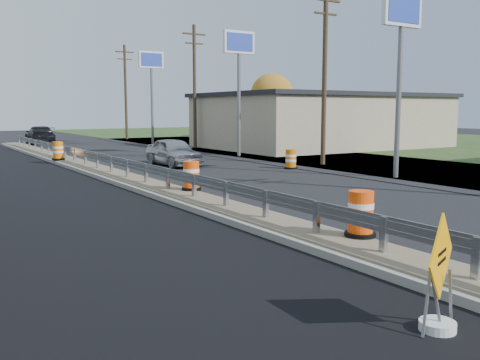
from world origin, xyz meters
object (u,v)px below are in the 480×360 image
caution_sign (439,302)px  car_silver (174,152)px  barrel_median_mid (191,176)px  car_dark_far (40,135)px  barrel_median_far (58,151)px  barrel_median_near (361,215)px  barrel_shoulder_near (291,159)px

caution_sign → car_silver: (6.31, 21.69, 0.33)m
barrel_median_mid → car_dark_far: car_dark_far is taller
barrel_median_far → barrel_median_near: bearing=-87.1°
barrel_median_near → car_silver: size_ratio=0.23×
barrel_median_mid → car_silver: 10.50m
barrel_median_mid → car_silver: (3.92, 9.74, 0.04)m
car_dark_far → barrel_median_mid: bearing=92.8°
barrel_median_mid → barrel_shoulder_near: size_ratio=1.00×
barrel_median_far → car_dark_far: (3.04, 19.01, 0.07)m
barrel_median_near → barrel_median_mid: 8.09m
caution_sign → barrel_shoulder_near: size_ratio=1.66×
caution_sign → barrel_median_near: (2.39, 3.86, 0.30)m
car_silver → barrel_shoulder_near: bearing=-46.1°
barrel_median_far → car_dark_far: car_dark_far is taller
barrel_median_mid → barrel_median_far: (-1.10, 14.00, 0.01)m
caution_sign → car_dark_far: caution_sign is taller
barrel_median_mid → caution_sign: bearing=-101.3°
barrel_median_near → barrel_median_mid: size_ratio=1.01×
barrel_median_near → barrel_median_mid: bearing=90.0°
caution_sign → car_silver: 22.59m
car_silver → car_dark_far: 23.36m
barrel_shoulder_near → car_dark_far: size_ratio=0.18×
barrel_median_mid → barrel_shoulder_near: (8.32, 5.17, -0.23)m
barrel_median_near → car_silver: bearing=77.6°
caution_sign → barrel_median_mid: size_ratio=1.65×
caution_sign → barrel_shoulder_near: (10.71, 17.12, 0.06)m
barrel_median_near → caution_sign: bearing=-121.7°
caution_sign → barrel_shoulder_near: caution_sign is taller
caution_sign → barrel_median_far: (1.29, 25.95, 0.30)m
barrel_shoulder_near → car_silver: size_ratio=0.23×
barrel_median_near → barrel_median_far: barrel_median_far is taller
barrel_median_near → barrel_median_far: bearing=92.9°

